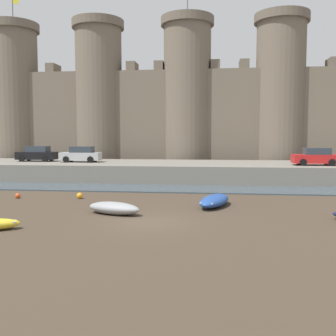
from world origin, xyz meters
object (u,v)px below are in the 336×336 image
rowboat_midflat_right (214,200)px  car_quay_east (37,154)px  car_quay_west (81,155)px  mooring_buoy_mid_mud (18,196)px  rowboat_midflat_left (114,208)px  car_quay_centre_west (316,157)px  mooring_buoy_near_shore (80,196)px

rowboat_midflat_right → car_quay_east: car_quay_east is taller
rowboat_midflat_right → car_quay_west: bearing=133.6°
rowboat_midflat_right → car_quay_west: size_ratio=1.01×
mooring_buoy_mid_mud → car_quay_east: 14.49m
rowboat_midflat_left → car_quay_centre_west: size_ratio=0.84×
rowboat_midflat_left → mooring_buoy_mid_mud: size_ratio=9.62×
rowboat_midflat_left → car_quay_west: size_ratio=0.84×
rowboat_midflat_right → car_quay_centre_west: (9.32, 12.82, 2.12)m
car_quay_west → car_quay_east: bearing=172.9°
mooring_buoy_near_shore → car_quay_west: 13.38m
mooring_buoy_mid_mud → car_quay_east: car_quay_east is taller
rowboat_midflat_right → mooring_buoy_mid_mud: rowboat_midflat_right is taller
car_quay_east → car_quay_west: bearing=-7.1°
rowboat_midflat_left → car_quay_east: 22.53m
rowboat_midflat_right → car_quay_west: car_quay_west is taller
rowboat_midflat_right → mooring_buoy_near_shore: bearing=168.6°
rowboat_midflat_left → car_quay_east: size_ratio=0.84×
rowboat_midflat_left → car_quay_east: (-13.08, 18.22, 2.13)m
rowboat_midflat_left → mooring_buoy_near_shore: size_ratio=8.14×
rowboat_midflat_right → mooring_buoy_near_shore: (-9.55, 1.93, -0.17)m
rowboat_midflat_left → car_quay_centre_west: (15.05, 15.97, 2.13)m
rowboat_midflat_right → car_quay_west: (-13.74, 14.43, 2.12)m
mooring_buoy_near_shore → car_quay_east: 16.24m
mooring_buoy_mid_mud → car_quay_west: 13.06m
rowboat_midflat_right → car_quay_centre_west: size_ratio=1.01×
car_quay_east → car_quay_centre_west: size_ratio=1.00×
car_quay_west → rowboat_midflat_right: bearing=-46.4°
rowboat_midflat_left → car_quay_west: car_quay_west is taller
mooring_buoy_near_shore → car_quay_centre_west: size_ratio=0.10×
mooring_buoy_near_shore → car_quay_west: bearing=108.5°
mooring_buoy_mid_mud → car_quay_west: car_quay_west is taller
car_quay_centre_west → car_quay_west: bearing=176.0°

